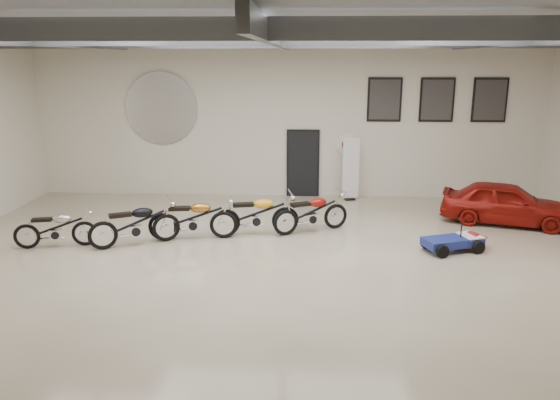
{
  "coord_description": "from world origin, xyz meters",
  "views": [
    {
      "loc": [
        0.62,
        -11.26,
        4.38
      ],
      "look_at": [
        0.0,
        1.2,
        1.1
      ],
      "focal_mm": 35.0,
      "sensor_mm": 36.0,
      "label": 1
    }
  ],
  "objects_px": {
    "banner_stand": "(351,170)",
    "motorcycle_yellow": "(256,213)",
    "motorcycle_gold": "(193,218)",
    "motorcycle_silver": "(55,228)",
    "motorcycle_black": "(135,223)",
    "motorcycle_red": "(311,212)",
    "go_kart": "(458,238)",
    "vintage_car": "(506,203)"
  },
  "relations": [
    {
      "from": "banner_stand",
      "to": "motorcycle_yellow",
      "type": "height_order",
      "value": "banner_stand"
    },
    {
      "from": "motorcycle_gold",
      "to": "motorcycle_yellow",
      "type": "bearing_deg",
      "value": 7.35
    },
    {
      "from": "motorcycle_silver",
      "to": "motorcycle_gold",
      "type": "relative_size",
      "value": 0.87
    },
    {
      "from": "motorcycle_black",
      "to": "motorcycle_yellow",
      "type": "distance_m",
      "value": 2.97
    },
    {
      "from": "motorcycle_yellow",
      "to": "motorcycle_red",
      "type": "bearing_deg",
      "value": 1.16
    },
    {
      "from": "motorcycle_yellow",
      "to": "motorcycle_gold",
      "type": "bearing_deg",
      "value": -174.89
    },
    {
      "from": "motorcycle_gold",
      "to": "go_kart",
      "type": "distance_m",
      "value": 6.35
    },
    {
      "from": "banner_stand",
      "to": "go_kart",
      "type": "xyz_separation_m",
      "value": [
        2.16,
        -4.54,
        -0.66
      ]
    },
    {
      "from": "motorcycle_yellow",
      "to": "motorcycle_black",
      "type": "bearing_deg",
      "value": -171.96
    },
    {
      "from": "motorcycle_red",
      "to": "vintage_car",
      "type": "relative_size",
      "value": 0.61
    },
    {
      "from": "banner_stand",
      "to": "vintage_car",
      "type": "distance_m",
      "value": 4.64
    },
    {
      "from": "vintage_car",
      "to": "motorcycle_gold",
      "type": "bearing_deg",
      "value": 119.26
    },
    {
      "from": "motorcycle_black",
      "to": "motorcycle_silver",
      "type": "bearing_deg",
      "value": 160.13
    },
    {
      "from": "banner_stand",
      "to": "motorcycle_silver",
      "type": "distance_m",
      "value": 8.72
    },
    {
      "from": "motorcycle_red",
      "to": "vintage_car",
      "type": "height_order",
      "value": "vintage_car"
    },
    {
      "from": "vintage_car",
      "to": "go_kart",
      "type": "bearing_deg",
      "value": 157.87
    },
    {
      "from": "motorcycle_black",
      "to": "motorcycle_yellow",
      "type": "height_order",
      "value": "motorcycle_yellow"
    },
    {
      "from": "motorcycle_silver",
      "to": "vintage_car",
      "type": "xyz_separation_m",
      "value": [
        11.29,
        2.47,
        0.09
      ]
    },
    {
      "from": "motorcycle_black",
      "to": "vintage_car",
      "type": "relative_size",
      "value": 0.63
    },
    {
      "from": "motorcycle_gold",
      "to": "motorcycle_yellow",
      "type": "distance_m",
      "value": 1.58
    },
    {
      "from": "motorcycle_gold",
      "to": "go_kart",
      "type": "bearing_deg",
      "value": -13.14
    },
    {
      "from": "motorcycle_silver",
      "to": "go_kart",
      "type": "height_order",
      "value": "motorcycle_silver"
    },
    {
      "from": "motorcycle_silver",
      "to": "vintage_car",
      "type": "relative_size",
      "value": 0.55
    },
    {
      "from": "motorcycle_gold",
      "to": "motorcycle_yellow",
      "type": "height_order",
      "value": "motorcycle_yellow"
    },
    {
      "from": "motorcycle_black",
      "to": "vintage_car",
      "type": "height_order",
      "value": "vintage_car"
    },
    {
      "from": "motorcycle_gold",
      "to": "motorcycle_silver",
      "type": "bearing_deg",
      "value": -175.09
    },
    {
      "from": "motorcycle_black",
      "to": "go_kart",
      "type": "xyz_separation_m",
      "value": [
        7.61,
        0.02,
        -0.25
      ]
    },
    {
      "from": "banner_stand",
      "to": "motorcycle_red",
      "type": "bearing_deg",
      "value": -123.59
    },
    {
      "from": "go_kart",
      "to": "motorcycle_red",
      "type": "bearing_deg",
      "value": 140.39
    },
    {
      "from": "motorcycle_gold",
      "to": "motorcycle_black",
      "type": "bearing_deg",
      "value": -166.41
    },
    {
      "from": "motorcycle_silver",
      "to": "motorcycle_yellow",
      "type": "height_order",
      "value": "motorcycle_yellow"
    },
    {
      "from": "motorcycle_black",
      "to": "motorcycle_yellow",
      "type": "bearing_deg",
      "value": -7.97
    },
    {
      "from": "vintage_car",
      "to": "banner_stand",
      "type": "bearing_deg",
      "value": 77.41
    },
    {
      "from": "banner_stand",
      "to": "motorcycle_red",
      "type": "relative_size",
      "value": 0.95
    },
    {
      "from": "go_kart",
      "to": "motorcycle_black",
      "type": "bearing_deg",
      "value": 160.42
    },
    {
      "from": "motorcycle_black",
      "to": "vintage_car",
      "type": "xyz_separation_m",
      "value": [
        9.45,
        2.25,
        0.02
      ]
    },
    {
      "from": "motorcycle_red",
      "to": "vintage_car",
      "type": "bearing_deg",
      "value": -15.53
    },
    {
      "from": "go_kart",
      "to": "vintage_car",
      "type": "xyz_separation_m",
      "value": [
        1.84,
        2.23,
        0.27
      ]
    },
    {
      "from": "motorcycle_yellow",
      "to": "vintage_car",
      "type": "xyz_separation_m",
      "value": [
        6.64,
        1.29,
        0.02
      ]
    },
    {
      "from": "banner_stand",
      "to": "motorcycle_yellow",
      "type": "xyz_separation_m",
      "value": [
        -2.64,
        -3.6,
        -0.41
      ]
    },
    {
      "from": "motorcycle_yellow",
      "to": "go_kart",
      "type": "distance_m",
      "value": 4.9
    },
    {
      "from": "motorcycle_gold",
      "to": "banner_stand",
      "type": "bearing_deg",
      "value": 35.57
    }
  ]
}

